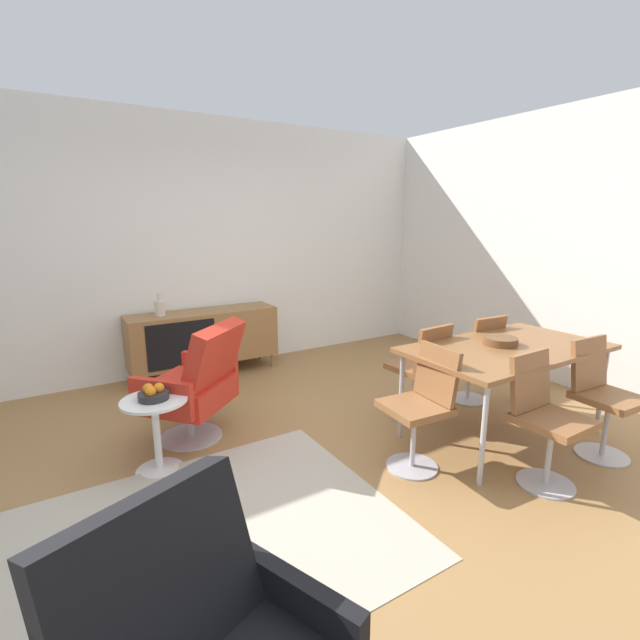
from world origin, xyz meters
TOP-DOWN VIEW (x-y plane):
  - ground_plane at (0.00, 0.00)m, footprint 8.32×8.32m
  - wall_back at (0.00, 2.60)m, footprint 6.80×0.12m
  - wall_right at (3.20, 0.00)m, footprint 0.12×5.60m
  - sideboard at (0.06, 2.30)m, footprint 1.60×0.45m
  - vase_cobalt at (-0.38, 2.30)m, footprint 0.11×0.11m
  - dining_table at (1.64, -0.37)m, footprint 1.60×0.90m
  - wooden_bowl_on_table at (1.63, -0.31)m, footprint 0.26×0.26m
  - dining_chair_near_window at (0.75, -0.38)m, footprint 0.45×0.43m
  - dining_chair_back_left at (1.29, 0.19)m, footprint 0.43×0.45m
  - dining_chair_front_right at (1.99, -0.93)m, footprint 0.42×0.45m
  - dining_chair_front_left at (1.29, -0.93)m, footprint 0.41×0.43m
  - dining_chair_back_right at (1.99, 0.19)m, footprint 0.42×0.45m
  - lounge_chair_red at (-0.46, 0.83)m, footprint 0.91×0.91m
  - side_table_round at (-0.83, 0.53)m, footprint 0.44×0.44m
  - fruit_bowl at (-0.83, 0.53)m, footprint 0.20×0.20m
  - area_rug at (-0.80, -0.32)m, footprint 2.20×1.70m

SIDE VIEW (x-z plane):
  - ground_plane at x=0.00m, z-range 0.00..0.00m
  - area_rug at x=-0.80m, z-range 0.00..0.01m
  - side_table_round at x=-0.83m, z-range 0.06..0.58m
  - sideboard at x=0.06m, z-range 0.08..0.80m
  - lounge_chair_red at x=-0.46m, z-range -0.01..0.94m
  - dining_chair_near_window at x=0.75m, z-range 0.04..0.90m
  - dining_chair_back_left at x=1.29m, z-range 0.04..0.90m
  - dining_chair_front_right at x=1.99m, z-range 0.04..0.90m
  - dining_chair_front_left at x=1.29m, z-range 0.04..0.90m
  - dining_chair_back_right at x=1.99m, z-range 0.04..0.90m
  - fruit_bowl at x=-0.83m, z-range 0.51..0.61m
  - dining_table at x=1.64m, z-range 0.33..1.07m
  - wooden_bowl_on_table at x=1.63m, z-range 0.74..0.80m
  - vase_cobalt at x=-0.38m, z-range 0.68..0.93m
  - wall_back at x=0.00m, z-range 0.00..2.80m
  - wall_right at x=3.20m, z-range 0.00..2.80m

